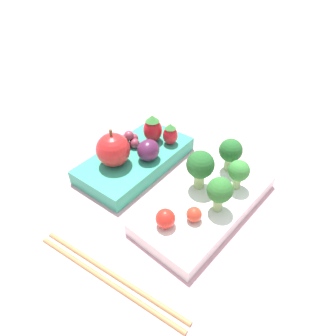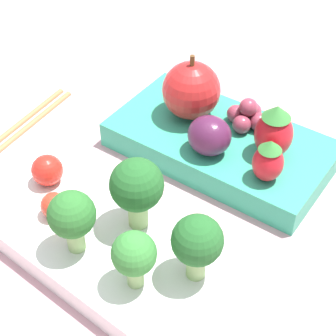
{
  "view_description": "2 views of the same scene",
  "coord_description": "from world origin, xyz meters",
  "px_view_note": "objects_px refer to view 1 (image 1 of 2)",
  "views": [
    {
      "loc": [
        0.28,
        0.19,
        0.32
      ],
      "look_at": [
        -0.0,
        0.0,
        0.03
      ],
      "focal_mm": 32.0,
      "sensor_mm": 36.0,
      "label": 1
    },
    {
      "loc": [
        -0.17,
        0.28,
        0.34
      ],
      "look_at": [
        -0.0,
        0.0,
        0.03
      ],
      "focal_mm": 60.0,
      "sensor_mm": 36.0,
      "label": 2
    }
  ],
  "objects_px": {
    "broccoli_floret_1": "(220,191)",
    "strawberry_0": "(153,129)",
    "broccoli_floret_0": "(200,166)",
    "broccoli_floret_2": "(239,172)",
    "cherry_tomato_0": "(165,218)",
    "bento_box_savoury": "(206,203)",
    "plum": "(148,150)",
    "broccoli_floret_3": "(230,151)",
    "chopsticks_pair": "(109,276)",
    "bento_box_fruit": "(136,160)",
    "grape_cluster": "(129,140)",
    "cherry_tomato_1": "(194,214)",
    "strawberry_1": "(170,134)",
    "apple": "(113,150)"
  },
  "relations": [
    {
      "from": "broccoli_floret_2",
      "to": "grape_cluster",
      "type": "distance_m",
      "value": 0.19
    },
    {
      "from": "broccoli_floret_2",
      "to": "chopsticks_pair",
      "type": "relative_size",
      "value": 0.22
    },
    {
      "from": "broccoli_floret_1",
      "to": "broccoli_floret_2",
      "type": "xyz_separation_m",
      "value": [
        -0.05,
        0.0,
        -0.0
      ]
    },
    {
      "from": "strawberry_1",
      "to": "grape_cluster",
      "type": "relative_size",
      "value": 1.0
    },
    {
      "from": "bento_box_savoury",
      "to": "plum",
      "type": "height_order",
      "value": "plum"
    },
    {
      "from": "plum",
      "to": "grape_cluster",
      "type": "distance_m",
      "value": 0.05
    },
    {
      "from": "broccoli_floret_2",
      "to": "cherry_tomato_0",
      "type": "xyz_separation_m",
      "value": [
        0.11,
        -0.05,
        -0.02
      ]
    },
    {
      "from": "cherry_tomato_0",
      "to": "strawberry_0",
      "type": "distance_m",
      "value": 0.19
    },
    {
      "from": "broccoli_floret_3",
      "to": "apple",
      "type": "relative_size",
      "value": 0.87
    },
    {
      "from": "broccoli_floret_3",
      "to": "apple",
      "type": "xyz_separation_m",
      "value": [
        0.09,
        -0.15,
        -0.0
      ]
    },
    {
      "from": "broccoli_floret_2",
      "to": "cherry_tomato_1",
      "type": "xyz_separation_m",
      "value": [
        0.09,
        -0.02,
        -0.02
      ]
    },
    {
      "from": "bento_box_fruit",
      "to": "grape_cluster",
      "type": "xyz_separation_m",
      "value": [
        -0.01,
        -0.02,
        0.02
      ]
    },
    {
      "from": "strawberry_0",
      "to": "chopsticks_pair",
      "type": "relative_size",
      "value": 0.23
    },
    {
      "from": "strawberry_1",
      "to": "chopsticks_pair",
      "type": "bearing_deg",
      "value": 16.52
    },
    {
      "from": "bento_box_savoury",
      "to": "plum",
      "type": "xyz_separation_m",
      "value": [
        -0.02,
        -0.12,
        0.03
      ]
    },
    {
      "from": "bento_box_savoury",
      "to": "bento_box_fruit",
      "type": "distance_m",
      "value": 0.14
    },
    {
      "from": "grape_cluster",
      "to": "chopsticks_pair",
      "type": "xyz_separation_m",
      "value": [
        0.19,
        0.12,
        -0.03
      ]
    },
    {
      "from": "broccoli_floret_3",
      "to": "cherry_tomato_1",
      "type": "height_order",
      "value": "broccoli_floret_3"
    },
    {
      "from": "bento_box_fruit",
      "to": "strawberry_1",
      "type": "xyz_separation_m",
      "value": [
        -0.06,
        0.03,
        0.03
      ]
    },
    {
      "from": "broccoli_floret_0",
      "to": "broccoli_floret_1",
      "type": "bearing_deg",
      "value": 59.11
    },
    {
      "from": "bento_box_fruit",
      "to": "broccoli_floret_2",
      "type": "distance_m",
      "value": 0.17
    },
    {
      "from": "cherry_tomato_1",
      "to": "strawberry_1",
      "type": "distance_m",
      "value": 0.17
    },
    {
      "from": "broccoli_floret_2",
      "to": "strawberry_1",
      "type": "relative_size",
      "value": 1.21
    },
    {
      "from": "cherry_tomato_0",
      "to": "cherry_tomato_1",
      "type": "relative_size",
      "value": 1.26
    },
    {
      "from": "chopsticks_pair",
      "to": "broccoli_floret_2",
      "type": "bearing_deg",
      "value": 161.75
    },
    {
      "from": "apple",
      "to": "strawberry_0",
      "type": "distance_m",
      "value": 0.09
    },
    {
      "from": "cherry_tomato_0",
      "to": "broccoli_floret_0",
      "type": "bearing_deg",
      "value": -179.99
    },
    {
      "from": "bento_box_savoury",
      "to": "cherry_tomato_0",
      "type": "xyz_separation_m",
      "value": [
        0.07,
        -0.02,
        0.02
      ]
    },
    {
      "from": "broccoli_floret_0",
      "to": "broccoli_floret_2",
      "type": "height_order",
      "value": "broccoli_floret_0"
    },
    {
      "from": "bento_box_fruit",
      "to": "bento_box_savoury",
      "type": "bearing_deg",
      "value": 81.01
    },
    {
      "from": "broccoli_floret_1",
      "to": "broccoli_floret_3",
      "type": "height_order",
      "value": "broccoli_floret_3"
    },
    {
      "from": "broccoli_floret_0",
      "to": "cherry_tomato_1",
      "type": "relative_size",
      "value": 2.97
    },
    {
      "from": "bento_box_savoury",
      "to": "plum",
      "type": "distance_m",
      "value": 0.12
    },
    {
      "from": "bento_box_fruit",
      "to": "broccoli_floret_2",
      "type": "relative_size",
      "value": 4.3
    },
    {
      "from": "broccoli_floret_3",
      "to": "chopsticks_pair",
      "type": "distance_m",
      "value": 0.24
    },
    {
      "from": "bento_box_savoury",
      "to": "strawberry_0",
      "type": "bearing_deg",
      "value": -116.45
    },
    {
      "from": "strawberry_1",
      "to": "plum",
      "type": "xyz_separation_m",
      "value": [
        0.05,
        -0.01,
        -0.0
      ]
    },
    {
      "from": "broccoli_floret_1",
      "to": "strawberry_0",
      "type": "height_order",
      "value": "strawberry_0"
    },
    {
      "from": "cherry_tomato_0",
      "to": "strawberry_1",
      "type": "relative_size",
      "value": 0.66
    },
    {
      "from": "broccoli_floret_2",
      "to": "grape_cluster",
      "type": "relative_size",
      "value": 1.2
    },
    {
      "from": "broccoli_floret_1",
      "to": "plum",
      "type": "distance_m",
      "value": 0.14
    },
    {
      "from": "broccoli_floret_0",
      "to": "broccoli_floret_2",
      "type": "relative_size",
      "value": 1.29
    },
    {
      "from": "cherry_tomato_1",
      "to": "apple",
      "type": "height_order",
      "value": "apple"
    },
    {
      "from": "broccoli_floret_0",
      "to": "apple",
      "type": "relative_size",
      "value": 0.98
    },
    {
      "from": "broccoli_floret_1",
      "to": "grape_cluster",
      "type": "xyz_separation_m",
      "value": [
        -0.05,
        -0.19,
        -0.02
      ]
    },
    {
      "from": "strawberry_1",
      "to": "strawberry_0",
      "type": "bearing_deg",
      "value": -73.85
    },
    {
      "from": "grape_cluster",
      "to": "broccoli_floret_1",
      "type": "bearing_deg",
      "value": 76.17
    },
    {
      "from": "cherry_tomato_1",
      "to": "strawberry_1",
      "type": "bearing_deg",
      "value": -136.59
    },
    {
      "from": "bento_box_savoury",
      "to": "broccoli_floret_2",
      "type": "height_order",
      "value": "broccoli_floret_2"
    },
    {
      "from": "broccoli_floret_3",
      "to": "strawberry_1",
      "type": "relative_size",
      "value": 1.39
    }
  ]
}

